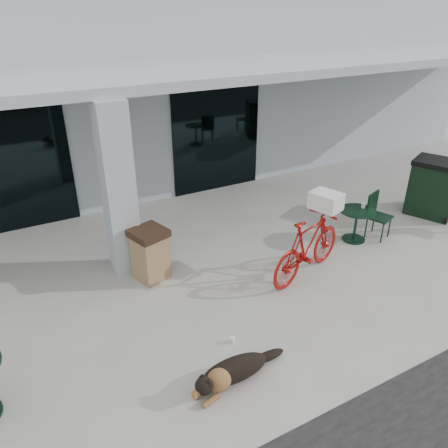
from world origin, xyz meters
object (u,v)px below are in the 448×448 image
bicycle (308,247)px  dog (235,369)px  cafe_chair_far_a (380,216)px  wheeled_bin (434,188)px  trash_receptacle (150,254)px  cafe_table_far (355,225)px

bicycle → dog: 2.86m
cafe_chair_far_a → wheeled_bin: size_ratio=0.74×
bicycle → trash_receptacle: bearing=45.3°
dog → cafe_chair_far_a: cafe_chair_far_a is taller
cafe_table_far → cafe_chair_far_a: cafe_chair_far_a is taller
cafe_table_far → wheeled_bin: bearing=2.5°
cafe_chair_far_a → trash_receptacle: trash_receptacle is taller
dog → cafe_chair_far_a: (4.59, 1.95, 0.30)m
dog → cafe_table_far: cafe_table_far is taller
cafe_chair_far_a → wheeled_bin: (1.93, 0.25, 0.17)m
wheeled_bin → bicycle: bearing=165.3°
bicycle → trash_receptacle: 2.80m
cafe_table_far → cafe_chair_far_a: (0.51, -0.14, 0.14)m
cafe_table_far → trash_receptacle: size_ratio=0.75×
bicycle → dog: bearing=105.1°
cafe_table_far → cafe_chair_far_a: 0.55m
bicycle → dog: (-2.37, -1.54, -0.40)m
dog → cafe_chair_far_a: size_ratio=1.15×
trash_receptacle → cafe_table_far: bearing=-9.5°
wheeled_bin → cafe_chair_far_a: bearing=163.5°
dog → trash_receptacle: size_ratio=1.15×
bicycle → dog: size_ratio=1.76×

